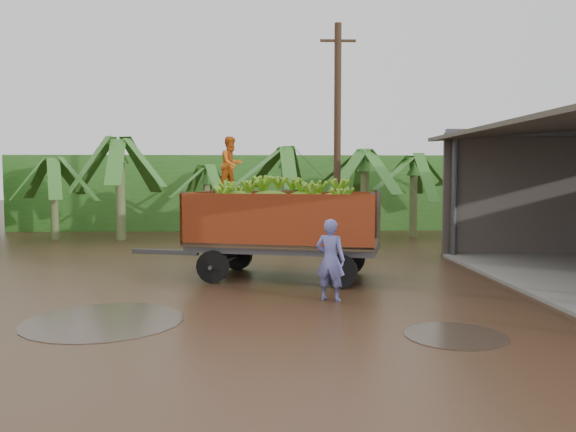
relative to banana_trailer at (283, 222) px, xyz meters
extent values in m
plane|color=black|center=(0.29, -2.15, -1.43)|extent=(100.00, 100.00, 0.00)
cube|color=#2D661E|center=(-1.71, 13.85, 0.37)|extent=(22.00, 3.00, 3.60)
cube|color=#47474C|center=(-3.16, 0.83, -0.85)|extent=(1.85, 0.60, 0.13)
imported|color=#D05D18|center=(-1.37, 0.97, 1.51)|extent=(0.91, 0.90, 1.48)
imported|color=#6A6DC1|center=(0.91, -2.63, -0.57)|extent=(0.74, 0.63, 1.73)
cylinder|color=#47301E|center=(1.97, 4.78, 2.42)|extent=(0.24, 0.24, 7.71)
cube|color=#47301E|center=(1.97, 4.78, 5.70)|extent=(1.20, 0.08, 0.08)
camera|label=1|loc=(-0.41, -14.25, 1.19)|focal=35.00mm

